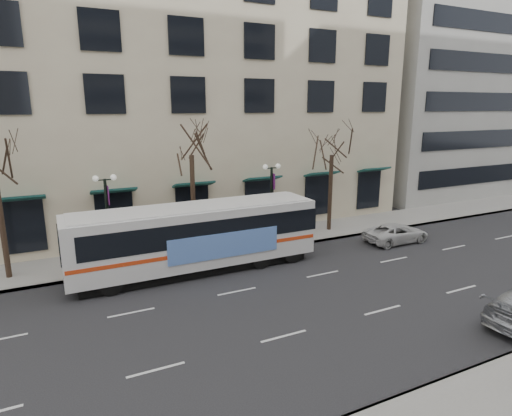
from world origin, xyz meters
TOP-DOWN VIEW (x-y plane):
  - ground at (0.00, 0.00)m, footprint 160.00×160.00m
  - sidewalk_far at (5.00, 9.00)m, footprint 80.00×4.00m
  - building_hotel at (-2.00, 21.00)m, footprint 40.00×20.00m
  - building_office at (32.00, 21.00)m, footprint 25.00×20.00m
  - tree_far_mid at (0.00, 8.80)m, footprint 3.60×3.60m
  - tree_far_right at (10.00, 8.80)m, footprint 3.60×3.60m
  - lamp_post_left at (-4.99, 8.20)m, footprint 1.22×0.45m
  - lamp_post_right at (5.01, 8.20)m, footprint 1.22×0.45m
  - city_bus at (-0.78, 5.80)m, footprint 13.33×2.96m
  - white_pickup at (12.52, 4.80)m, footprint 4.46×2.11m

SIDE VIEW (x-z plane):
  - ground at x=0.00m, z-range 0.00..0.00m
  - sidewalk_far at x=5.00m, z-range 0.00..0.15m
  - white_pickup at x=12.52m, z-range 0.00..1.23m
  - city_bus at x=-0.78m, z-range 0.17..3.78m
  - lamp_post_left at x=-4.99m, z-range 0.34..5.55m
  - lamp_post_right at x=5.01m, z-range 0.34..5.55m
  - tree_far_right at x=10.00m, z-range 2.39..10.45m
  - tree_far_mid at x=0.00m, z-range 2.63..11.18m
  - building_hotel at x=-2.00m, z-range 0.00..24.00m
  - building_office at x=32.00m, z-range 0.00..35.00m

